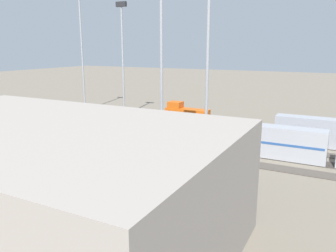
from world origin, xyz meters
TOP-DOWN VIEW (x-y plane):
  - ground_plane at (0.00, 0.00)m, footprint 400.00×400.00m
  - track_bed_0 at (0.00, -10.00)m, footprint 140.00×2.80m
  - track_bed_1 at (0.00, -5.00)m, footprint 140.00×2.80m
  - track_bed_2 at (0.00, 0.00)m, footprint 140.00×2.80m
  - track_bed_3 at (0.00, 5.00)m, footprint 140.00×2.80m
  - track_bed_4 at (0.00, 10.00)m, footprint 140.00×2.80m
  - train_on_track_2 at (32.27, 0.00)m, footprint 47.20×3.00m
  - train_on_track_3 at (0.13, 5.00)m, footprint 95.60×3.06m
  - train_on_track_4 at (37.17, 10.00)m, footprint 47.20×3.06m
  - train_on_track_0 at (6.45, -10.00)m, footprint 10.00×3.00m
  - light_mast_0 at (25.00, -12.32)m, footprint 2.80×0.70m
  - light_mast_1 at (-0.28, 13.86)m, footprint 2.80×0.70m
  - light_mast_2 at (38.98, -13.43)m, footprint 2.80×0.70m
  - light_mast_3 at (-7.20, 12.95)m, footprint 2.80×0.70m
  - maintenance_shed at (-0.82, 38.74)m, footprint 35.22×21.73m

SIDE VIEW (x-z plane):
  - ground_plane at x=0.00m, z-range 0.00..0.00m
  - track_bed_0 at x=0.00m, z-range 0.00..0.12m
  - track_bed_1 at x=0.00m, z-range 0.00..0.12m
  - track_bed_2 at x=0.00m, z-range 0.00..0.12m
  - track_bed_3 at x=0.00m, z-range 0.00..0.12m
  - track_bed_4 at x=0.00m, z-range 0.00..0.12m
  - train_on_track_4 at x=37.17m, z-range 0.11..3.91m
  - train_on_track_2 at x=32.27m, z-range 0.12..3.92m
  - train_on_track_0 at x=6.45m, z-range -0.34..4.66m
  - train_on_track_3 at x=0.13m, z-range 0.12..5.12m
  - maintenance_shed at x=-0.82m, z-range 0.00..10.73m
  - light_mast_3 at x=-7.20m, z-range 3.73..30.89m
  - light_mast_0 at x=25.00m, z-range 3.76..31.65m
  - light_mast_1 at x=-0.28m, z-range 3.92..35.86m
  - light_mast_2 at x=38.98m, z-range 3.97..37.09m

